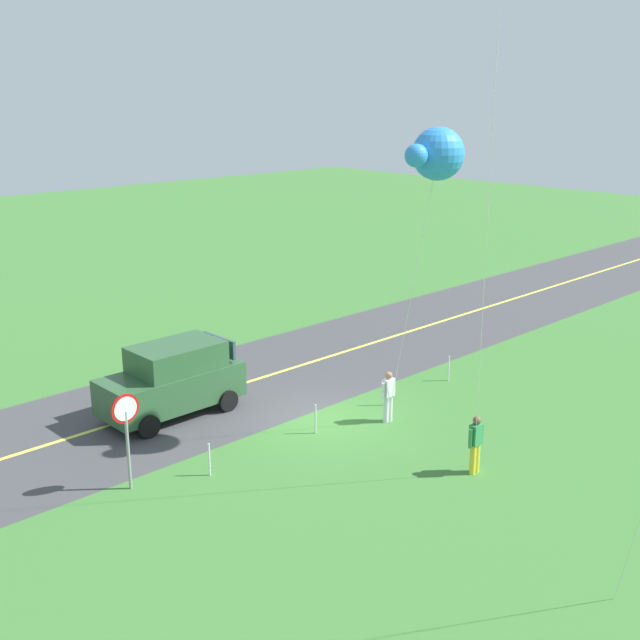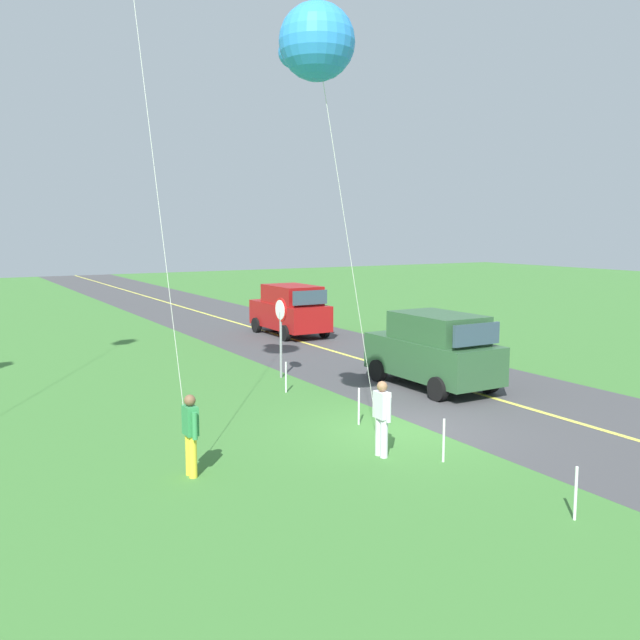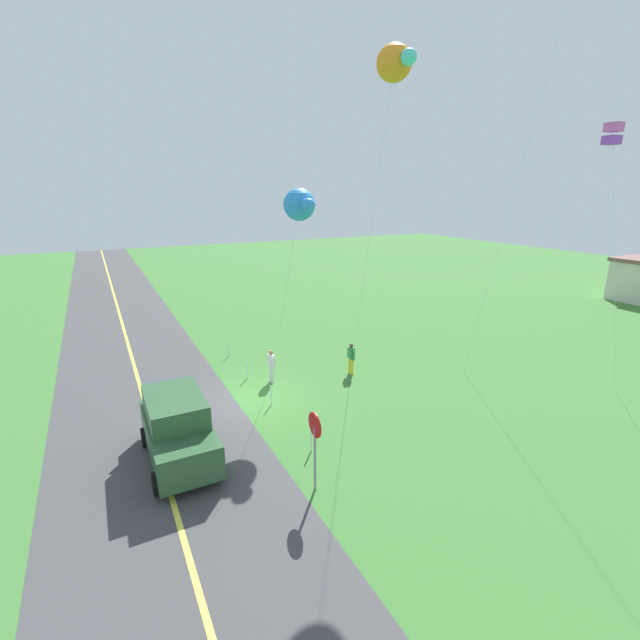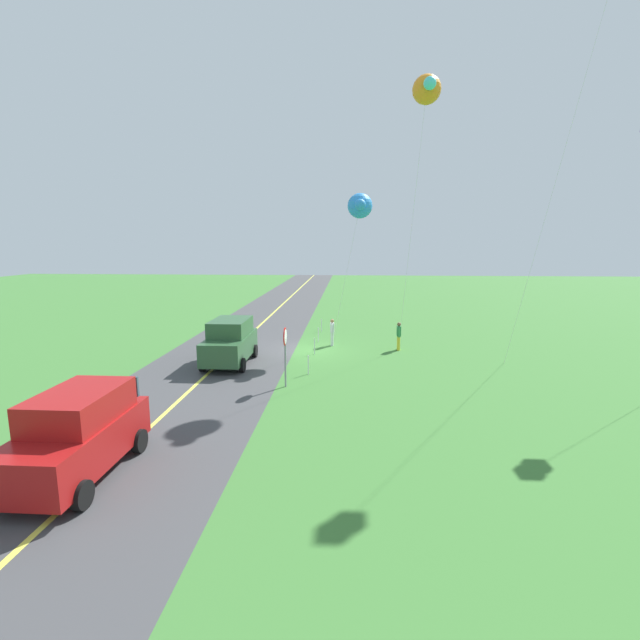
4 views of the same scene
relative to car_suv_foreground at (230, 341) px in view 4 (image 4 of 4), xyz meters
The scene contains 14 objects.
ground_plane 4.70m from the car_suv_foreground, 131.70° to the left, with size 120.00×120.00×0.10m, color #3D7533.
asphalt_road 3.29m from the car_suv_foreground, 168.70° to the right, with size 120.00×7.00×0.00m, color #424244.
road_centre_stripe 3.29m from the car_suv_foreground, 168.70° to the right, with size 120.00×0.16×0.00m, color #E5E04C.
car_suv_foreground is the anchor object (origin of this frame).
car_parked_east_near 11.21m from the car_suv_foreground, ahead, with size 4.40×2.12×2.24m.
stop_sign 4.86m from the car_suv_foreground, 43.20° to the left, with size 0.76×0.08×2.56m.
person_adult_near 6.63m from the car_suv_foreground, 131.23° to the left, with size 0.58×0.22×1.60m.
person_adult_companion 9.46m from the car_suv_foreground, 111.56° to the left, with size 0.58×0.22×1.60m.
kite_red_low 10.43m from the car_suv_foreground, 123.27° to the left, with size 1.90×2.24×8.79m.
kite_blue_mid 15.75m from the car_suv_foreground, 102.03° to the left, with size 2.57×1.55×14.14m.
fence_post_0 9.50m from the car_suv_foreground, 154.38° to the left, with size 0.05×0.05×0.90m, color silver.
fence_post_1 6.72m from the car_suv_foreground, 142.24° to the left, with size 0.05×0.05×0.90m, color silver.
fence_post_2 4.69m from the car_suv_foreground, 117.96° to the left, with size 0.05×0.05×0.90m, color silver.
fence_post_3 4.47m from the car_suv_foreground, 68.21° to the left, with size 0.05×0.05×0.90m, color silver.
Camera 4 is at (24.78, 2.53, 6.05)m, focal length 25.24 mm.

